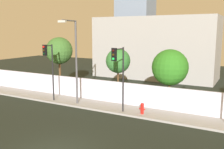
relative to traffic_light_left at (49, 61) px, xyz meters
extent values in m
cube|color=#999999|center=(6.70, 1.09, -3.61)|extent=(36.00, 2.40, 0.15)
cube|color=silver|center=(6.70, 2.38, -2.64)|extent=(36.00, 0.18, 1.80)
cylinder|color=black|center=(0.03, 0.44, -1.09)|extent=(0.12, 0.12, 4.89)
cylinder|color=black|center=(0.00, 0.04, 1.25)|extent=(0.14, 0.81, 0.08)
cube|color=black|center=(-0.03, -0.37, 0.90)|extent=(0.35, 0.22, 0.90)
sphere|color=red|center=(-0.04, -0.49, 1.17)|extent=(0.18, 0.18, 0.18)
sphere|color=#33260A|center=(-0.04, -0.49, 0.89)|extent=(0.18, 0.18, 0.18)
sphere|color=black|center=(-0.04, -0.49, 0.61)|extent=(0.18, 0.18, 0.18)
cylinder|color=black|center=(6.82, 0.44, -1.12)|extent=(0.12, 0.12, 4.84)
cylinder|color=black|center=(6.76, -0.16, 1.20)|extent=(0.19, 1.21, 0.08)
cube|color=black|center=(6.71, -0.76, 0.85)|extent=(0.36, 0.23, 0.90)
sphere|color=black|center=(6.69, -0.88, 1.12)|extent=(0.18, 0.18, 0.18)
sphere|color=#33260A|center=(6.69, -0.88, 0.84)|extent=(0.18, 0.18, 0.18)
sphere|color=#19F24C|center=(6.69, -0.88, 0.56)|extent=(0.18, 0.18, 0.18)
cylinder|color=#4C4C51|center=(2.43, 0.64, -0.12)|extent=(0.16, 0.16, 6.84)
cylinder|color=#4C4C51|center=(2.61, -0.41, 3.25)|extent=(0.46, 2.11, 0.10)
cube|color=beige|center=(2.78, -1.45, 3.15)|extent=(0.63, 0.34, 0.16)
cylinder|color=red|center=(8.32, 0.59, -3.21)|extent=(0.24, 0.24, 0.66)
sphere|color=red|center=(8.32, 0.59, -2.84)|extent=(0.26, 0.26, 0.26)
cylinder|color=red|center=(8.15, 0.59, -3.18)|extent=(0.10, 0.09, 0.09)
cylinder|color=red|center=(8.49, 0.59, -3.18)|extent=(0.10, 0.09, 0.09)
cylinder|color=brown|center=(-1.80, 3.55, -1.94)|extent=(0.22, 0.22, 3.50)
sphere|color=#38672A|center=(-1.80, 3.55, 0.55)|extent=(2.66, 2.66, 2.66)
cylinder|color=brown|center=(4.78, 3.55, -2.20)|extent=(0.16, 0.16, 2.98)
sphere|color=#317232|center=(4.78, 3.55, -0.11)|extent=(2.16, 2.16, 2.16)
cylinder|color=brown|center=(9.43, 3.55, -2.43)|extent=(0.18, 0.18, 2.51)
sphere|color=#2C741E|center=(9.43, 3.55, -0.39)|extent=(2.89, 2.89, 2.89)
cube|color=#A0A0A0|center=(3.62, 16.38, 0.30)|extent=(15.81, 6.00, 7.98)
camera|label=1|loc=(15.18, -16.54, 2.45)|focal=41.62mm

